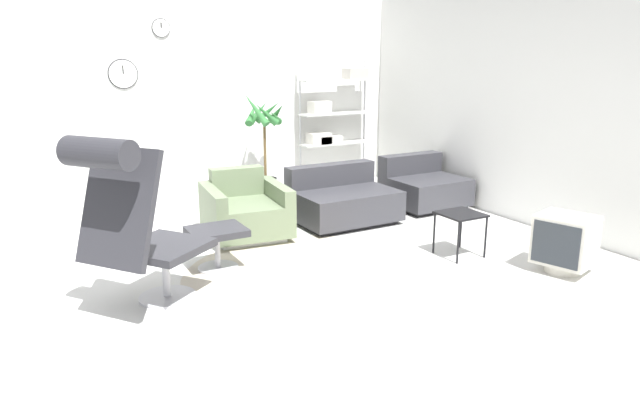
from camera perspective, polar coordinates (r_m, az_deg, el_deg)
The scene contains 13 objects.
ground_plane at distance 5.27m, azimuth -2.50°, elevation -6.41°, with size 12.00×12.00×0.00m, color silver.
wall_back at distance 7.69m, azimuth -12.47°, elevation 10.48°, with size 12.00×0.09×2.80m.
wall_right at distance 6.75m, azimuth 20.43°, elevation 9.46°, with size 0.06×12.00×2.80m.
round_rug at distance 5.02m, azimuth -0.83°, elevation -7.46°, with size 2.25×2.25×0.01m.
lounge_chair at distance 4.24m, azimuth -18.37°, elevation -1.08°, with size 1.11×1.03×1.35m.
ottoman at distance 5.14m, azimuth -10.28°, elevation -3.80°, with size 0.49×0.42×0.38m.
armchair_red at distance 6.05m, azimuth -7.51°, elevation -1.20°, with size 0.89×0.94×0.68m.
couch_low at distance 6.53m, azimuth 2.25°, elevation -0.14°, with size 1.14×0.85×0.63m.
couch_second at distance 7.32m, azimuth 10.27°, elevation 1.22°, with size 0.91×0.85×0.63m.
side_table at distance 5.54m, azimuth 13.88°, elevation -1.79°, with size 0.38×0.38×0.42m.
crt_television at distance 5.43m, azimuth 23.27°, elevation -3.87°, with size 0.52×0.56×0.51m.
potted_plant at distance 7.53m, azimuth -5.52°, elevation 4.93°, with size 0.56×0.56×1.42m.
shelf_unit at distance 8.23m, azimuth 1.29°, elevation 8.62°, with size 1.14×0.28×1.82m.
Camera 1 is at (-2.16, -4.44, 1.85)m, focal length 32.00 mm.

